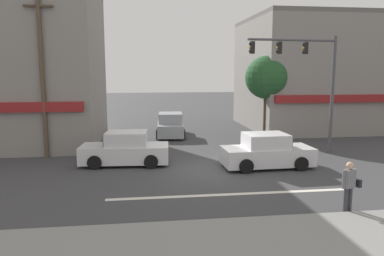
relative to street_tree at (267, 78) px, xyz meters
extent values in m
plane|color=#3D3D3F|center=(-5.03, -7.82, -3.94)|extent=(120.00, 120.00, 0.00)
cube|color=silver|center=(-5.03, -11.32, -3.94)|extent=(9.00, 0.24, 0.01)
cube|color=gray|center=(5.71, 3.87, 0.11)|extent=(11.51, 9.58, 8.10)
cube|color=maroon|center=(5.71, -1.02, -1.34)|extent=(10.94, 0.24, 0.50)
cube|color=#635F5B|center=(5.71, 3.87, 4.30)|extent=(11.51, 9.58, 0.30)
cylinder|color=#4C3823|center=(0.00, 0.00, -2.49)|extent=(0.32, 0.32, 2.91)
sphere|color=#235128|center=(0.00, 0.00, 0.03)|extent=(2.85, 2.85, 2.85)
cylinder|color=brown|center=(-13.10, -4.37, 0.02)|extent=(0.22, 0.22, 7.92)
cube|color=#473828|center=(-13.10, -4.37, 3.57)|extent=(1.40, 0.12, 0.10)
cylinder|color=#47474C|center=(1.83, -5.29, -0.84)|extent=(0.18, 0.18, 6.20)
cylinder|color=#47474C|center=(-0.57, -5.47, 2.01)|extent=(4.80, 0.48, 0.12)
cube|color=black|center=(0.15, -5.42, 1.61)|extent=(0.22, 0.25, 0.60)
sphere|color=black|center=(0.03, -5.43, 1.79)|extent=(0.12, 0.12, 0.12)
sphere|color=orange|center=(0.03, -5.43, 1.61)|extent=(0.12, 0.12, 0.12)
sphere|color=black|center=(0.03, -5.43, 1.43)|extent=(0.12, 0.12, 0.12)
cube|color=black|center=(-1.28, -5.53, 1.61)|extent=(0.22, 0.25, 0.60)
sphere|color=black|center=(-1.40, -5.54, 1.79)|extent=(0.12, 0.12, 0.12)
sphere|color=orange|center=(-1.40, -5.54, 1.61)|extent=(0.12, 0.12, 0.12)
sphere|color=black|center=(-1.40, -5.54, 1.43)|extent=(0.12, 0.12, 0.12)
cube|color=black|center=(-2.72, -5.64, 1.61)|extent=(0.22, 0.25, 0.60)
sphere|color=black|center=(-2.84, -5.64, 1.79)|extent=(0.12, 0.12, 0.12)
sphere|color=orange|center=(-2.84, -5.64, 1.61)|extent=(0.12, 0.12, 0.12)
sphere|color=black|center=(-2.84, -5.64, 1.43)|extent=(0.12, 0.12, 0.12)
cube|color=silver|center=(-2.53, -7.80, -3.40)|extent=(4.15, 1.84, 0.80)
cube|color=silver|center=(-2.63, -7.80, -2.68)|extent=(1.95, 1.62, 0.64)
cube|color=#475666|center=(-1.66, -7.77, -2.68)|extent=(0.11, 1.44, 0.54)
cylinder|color=black|center=(-1.29, -6.90, -3.62)|extent=(0.65, 0.20, 0.64)
cylinder|color=black|center=(-1.23, -8.60, -3.62)|extent=(0.65, 0.20, 0.64)
cylinder|color=black|center=(-3.83, -6.99, -3.62)|extent=(0.65, 0.20, 0.64)
cylinder|color=black|center=(-3.77, -8.69, -3.62)|extent=(0.65, 0.20, 0.64)
cube|color=#999EA3|center=(-6.30, 1.19, -3.40)|extent=(1.98, 4.21, 0.80)
cube|color=#999EA3|center=(-6.31, 1.09, -2.68)|extent=(1.69, 2.00, 0.64)
cube|color=#475666|center=(-6.24, 2.06, -2.68)|extent=(1.44, 0.16, 0.54)
cylinder|color=black|center=(-7.06, 2.52, -3.62)|extent=(0.22, 0.65, 0.64)
cylinder|color=black|center=(-5.37, 2.40, -3.62)|extent=(0.22, 0.65, 0.64)
cylinder|color=black|center=(-7.24, -0.02, -3.62)|extent=(0.22, 0.65, 0.64)
cylinder|color=black|center=(-5.54, -0.13, -3.62)|extent=(0.22, 0.65, 0.64)
cube|color=silver|center=(-9.04, -6.39, -3.40)|extent=(4.22, 2.01, 0.80)
cube|color=silver|center=(-8.94, -6.39, -2.68)|extent=(2.01, 1.70, 0.64)
cube|color=#475666|center=(-9.91, -6.32, -2.68)|extent=(0.17, 1.44, 0.54)
cylinder|color=black|center=(-10.38, -7.14, -3.62)|extent=(0.65, 0.23, 0.64)
cylinder|color=black|center=(-10.25, -5.44, -3.62)|extent=(0.65, 0.23, 0.64)
cylinder|color=black|center=(-7.84, -7.33, -3.62)|extent=(0.65, 0.23, 0.64)
cylinder|color=black|center=(-7.71, -5.63, -3.62)|extent=(0.65, 0.23, 0.64)
cylinder|color=#333338|center=(-2.03, -13.68, -3.51)|extent=(0.14, 0.14, 0.86)
cylinder|color=#333338|center=(-1.86, -13.62, -3.51)|extent=(0.14, 0.14, 0.86)
cube|color=slate|center=(-1.95, -13.65, -2.79)|extent=(0.41, 0.33, 0.58)
sphere|color=tan|center=(-1.95, -13.65, -2.38)|extent=(0.22, 0.22, 0.22)
cylinder|color=slate|center=(-2.17, -13.73, -2.79)|extent=(0.09, 0.09, 0.56)
cylinder|color=slate|center=(-1.72, -13.56, -2.79)|extent=(0.09, 0.09, 0.56)
cube|color=black|center=(-1.63, -13.57, -2.97)|extent=(0.21, 0.30, 0.24)
camera|label=1|loc=(-8.20, -23.99, 0.48)|focal=35.00mm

